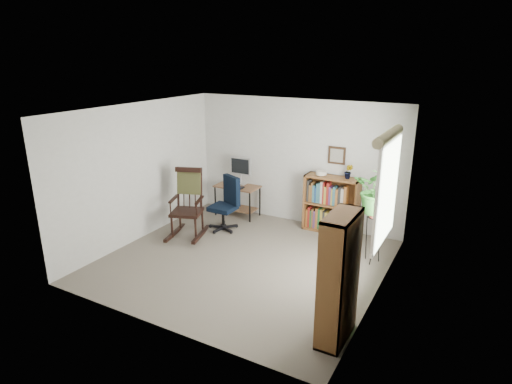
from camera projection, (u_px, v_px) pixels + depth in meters
The scene contains 18 objects.
floor at pixel (244, 261), 6.88m from camera, with size 4.20×4.00×0.00m, color slate.
ceiling at pixel (243, 110), 6.14m from camera, with size 4.20×4.00×0.00m, color silver.
wall_back at pixel (296, 162), 8.17m from camera, with size 4.20×0.00×2.40m, color silver.
wall_front at pixel (154, 237), 4.84m from camera, with size 4.20×0.00×2.40m, color silver.
wall_left at pixel (140, 172), 7.47m from camera, with size 0.00×4.00×2.40m, color silver.
wall_right at pixel (383, 213), 5.54m from camera, with size 0.00×4.00×2.40m, color silver.
window at pixel (386, 192), 5.75m from camera, with size 0.12×1.20×1.50m, color white, non-canonical shape.
desk at pixel (238, 201), 8.72m from camera, with size 0.88×0.49×0.63m, color brown, non-canonical shape.
monitor at pixel (241, 171), 8.65m from camera, with size 0.46×0.16×0.56m, color silver, non-canonical shape.
keyboard at pixel (234, 187), 8.52m from camera, with size 0.40×0.15×0.03m, color black.
office_chair at pixel (223, 204), 7.95m from camera, with size 0.56×0.56×1.03m, color black, non-canonical shape.
rocking_chair at pixel (186, 203), 7.64m from camera, with size 0.65×1.08×1.25m, color black, non-canonical shape.
low_bookshelf at pixel (331, 205), 7.86m from camera, with size 1.00×0.33×1.06m, color brown, non-canonical shape.
tall_bookshelf at pixel (339, 279), 4.79m from camera, with size 0.29×0.68×1.54m, color brown, non-canonical shape.
plant_stand at pixel (373, 236), 6.71m from camera, with size 0.25×0.25×0.89m, color black, non-canonical shape.
spider_plant at pixel (380, 167), 6.37m from camera, with size 1.69×1.88×1.46m, color #2A6724.
potted_plant_small at pixel (348, 176), 7.56m from camera, with size 0.13×0.24×0.11m, color #2A6724.
framed_picture at pixel (337, 156), 7.71m from camera, with size 0.32×0.04×0.32m, color black, non-canonical shape.
Camera 1 is at (3.16, -5.34, 3.17)m, focal length 30.00 mm.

